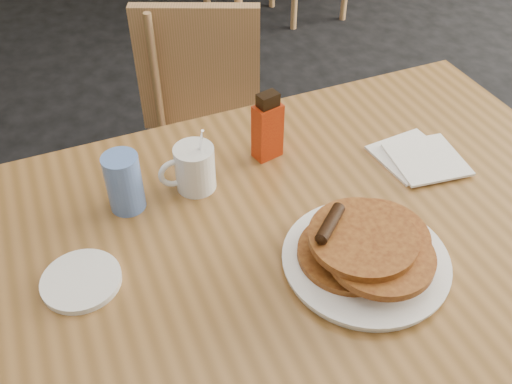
# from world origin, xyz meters

# --- Properties ---
(main_table) EXTENTS (1.36, 0.94, 0.75)m
(main_table) POSITION_xyz_m (0.08, -0.06, 0.71)
(main_table) COLOR brown
(main_table) RESTS_ON floor
(chair_main_far) EXTENTS (0.50, 0.51, 0.85)m
(chair_main_far) POSITION_xyz_m (0.10, 0.69, 0.50)
(chair_main_far) COLOR #AD7A51
(chair_main_far) RESTS_ON floor
(pancake_plate) EXTENTS (0.30, 0.30, 0.10)m
(pancake_plate) POSITION_xyz_m (0.13, -0.18, 0.78)
(pancake_plate) COLOR white
(pancake_plate) RESTS_ON main_table
(coffee_mug) EXTENTS (0.12, 0.08, 0.16)m
(coffee_mug) POSITION_xyz_m (-0.10, 0.13, 0.80)
(coffee_mug) COLOR white
(coffee_mug) RESTS_ON main_table
(syrup_bottle) EXTENTS (0.07, 0.05, 0.16)m
(syrup_bottle) POSITION_xyz_m (0.09, 0.18, 0.82)
(syrup_bottle) COLOR maroon
(syrup_bottle) RESTS_ON main_table
(napkin_stack) EXTENTS (0.18, 0.19, 0.01)m
(napkin_stack) POSITION_xyz_m (0.39, 0.04, 0.76)
(napkin_stack) COLOR white
(napkin_stack) RESTS_ON main_table
(blue_tumbler) EXTENTS (0.07, 0.07, 0.13)m
(blue_tumbler) POSITION_xyz_m (-0.24, 0.13, 0.81)
(blue_tumbler) COLOR #5478C7
(blue_tumbler) RESTS_ON main_table
(side_saucer) EXTENTS (0.17, 0.17, 0.01)m
(side_saucer) POSITION_xyz_m (-0.36, -0.04, 0.76)
(side_saucer) COLOR white
(side_saucer) RESTS_ON main_table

